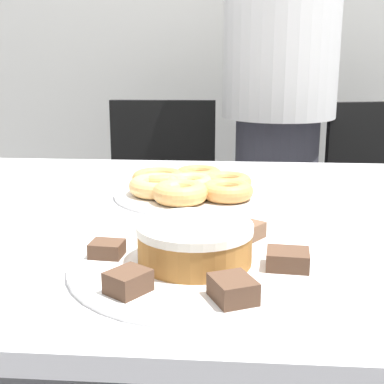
% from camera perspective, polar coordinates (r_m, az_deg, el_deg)
% --- Properties ---
extents(table, '(1.65, 1.02, 0.74)m').
position_cam_1_polar(table, '(1.05, 2.13, -6.26)').
color(table, silver).
rests_on(table, ground_plane).
extents(person_standing, '(0.40, 0.40, 1.65)m').
position_cam_1_polar(person_standing, '(1.95, 9.22, 9.28)').
color(person_standing, '#383842').
rests_on(person_standing, ground_plane).
extents(office_chair_left, '(0.45, 0.45, 0.86)m').
position_cam_1_polar(office_chair_left, '(1.97, -3.43, -4.09)').
color(office_chair_left, black).
rests_on(office_chair_left, ground_plane).
extents(plate_cake, '(0.36, 0.36, 0.01)m').
position_cam_1_polar(plate_cake, '(0.76, 0.30, -7.79)').
color(plate_cake, white).
rests_on(plate_cake, table).
extents(plate_donuts, '(0.32, 0.32, 0.01)m').
position_cam_1_polar(plate_donuts, '(1.14, -0.20, -0.16)').
color(plate_donuts, white).
rests_on(plate_donuts, table).
extents(frosted_cake, '(0.16, 0.16, 0.06)m').
position_cam_1_polar(frosted_cake, '(0.75, 0.30, -5.43)').
color(frosted_cake, '#9E662D').
rests_on(frosted_cake, plate_cake).
extents(lamington_0, '(0.06, 0.07, 0.03)m').
position_cam_1_polar(lamington_0, '(0.65, 4.39, -10.29)').
color(lamington_0, '#513828').
rests_on(lamington_0, plate_cake).
extents(lamington_1, '(0.06, 0.05, 0.02)m').
position_cam_1_polar(lamington_1, '(0.75, 10.17, -7.06)').
color(lamington_1, '#513828').
rests_on(lamington_1, plate_cake).
extents(lamington_2, '(0.07, 0.07, 0.03)m').
position_cam_1_polar(lamington_2, '(0.85, 5.82, -4.13)').
color(lamington_2, brown).
rests_on(lamington_2, plate_cake).
extents(lamington_3, '(0.06, 0.06, 0.02)m').
position_cam_1_polar(lamington_3, '(0.87, -2.69, -3.74)').
color(lamington_3, '#513828').
rests_on(lamington_3, plate_cake).
extents(lamington_4, '(0.05, 0.04, 0.02)m').
position_cam_1_polar(lamington_4, '(0.79, -9.06, -6.02)').
color(lamington_4, '#513828').
rests_on(lamington_4, plate_cake).
extents(lamington_5, '(0.06, 0.06, 0.03)m').
position_cam_1_polar(lamington_5, '(0.67, -6.83, -9.47)').
color(lamington_5, '#513828').
rests_on(lamington_5, plate_cake).
extents(donut_0, '(0.11, 0.11, 0.03)m').
position_cam_1_polar(donut_0, '(1.14, -0.20, 0.89)').
color(donut_0, '#E5AD66').
rests_on(donut_0, plate_donuts).
extents(donut_1, '(0.11, 0.11, 0.03)m').
position_cam_1_polar(donut_1, '(1.16, 3.76, 1.07)').
color(donut_1, '#D18E4C').
rests_on(donut_1, plate_donuts).
extents(donut_2, '(0.11, 0.11, 0.03)m').
position_cam_1_polar(donut_2, '(1.22, 0.71, 1.83)').
color(donut_2, '#C68447').
rests_on(donut_2, plate_donuts).
extents(donut_3, '(0.12, 0.12, 0.03)m').
position_cam_1_polar(donut_3, '(1.19, -3.59, 1.45)').
color(donut_3, '#D18E4C').
rests_on(donut_3, plate_donuts).
extents(donut_4, '(0.13, 0.13, 0.04)m').
position_cam_1_polar(donut_4, '(1.11, -3.49, 0.65)').
color(donut_4, '#E5AD66').
rests_on(donut_4, plate_donuts).
extents(donut_5, '(0.11, 0.11, 0.04)m').
position_cam_1_polar(donut_5, '(1.05, -1.26, -0.07)').
color(donut_5, tan).
rests_on(donut_5, plate_donuts).
extents(donut_6, '(0.11, 0.11, 0.03)m').
position_cam_1_polar(donut_6, '(1.08, 3.76, 0.12)').
color(donut_6, '#D18E4C').
rests_on(donut_6, plate_donuts).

